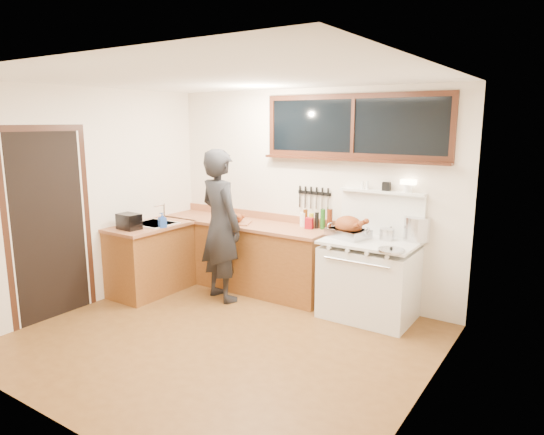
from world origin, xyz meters
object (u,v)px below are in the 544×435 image
Objects in this scene: man at (221,226)px; roast_turkey at (349,229)px; vintage_stove at (369,278)px; cutting_board at (235,220)px.

roast_turkey is (1.50, 0.46, 0.06)m from man.
man is 3.67× the size of roast_turkey.
roast_turkey is (-0.27, -0.00, 0.54)m from vintage_stove.
vintage_stove is 0.60m from roast_turkey.
roast_turkey is at bearing -179.15° from vintage_stove.
man reaches higher than roast_turkey.
vintage_stove is 3.07× the size of roast_turkey.
man is (-1.77, -0.46, 0.48)m from vintage_stove.
cutting_board is (-1.82, -0.12, 0.49)m from vintage_stove.
roast_turkey reaches higher than cutting_board.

